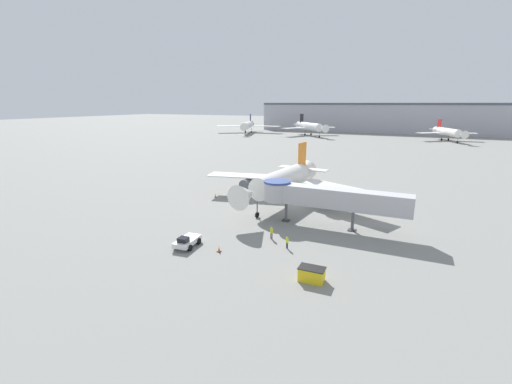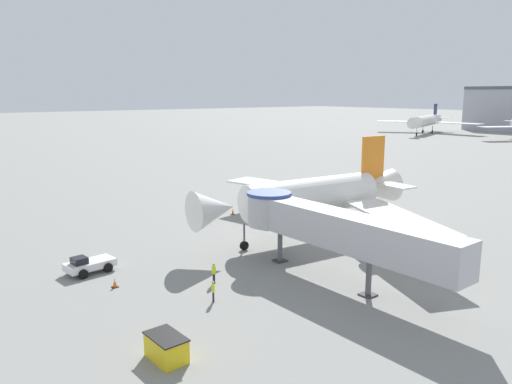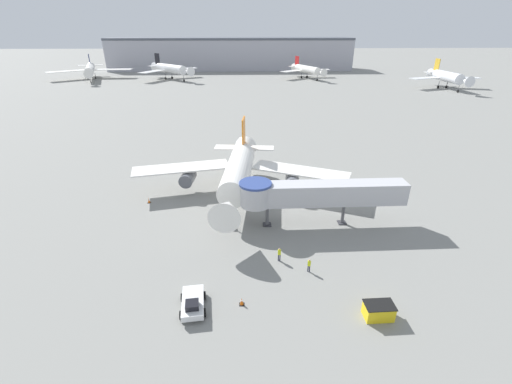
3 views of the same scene
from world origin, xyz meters
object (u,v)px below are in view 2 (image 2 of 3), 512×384
main_airplane (315,197)px  ground_crew_wing_walker (214,272)px  service_container_yellow (166,348)px  traffic_cone_apron_front (115,283)px  jet_bridge (327,226)px  pushback_tug_white (89,264)px  ground_crew_marshaller (213,290)px  background_jet_navy_tail (427,121)px  traffic_cone_port_wing (233,212)px

main_airplane → ground_crew_wing_walker: (4.63, -15.82, -3.38)m
main_airplane → service_container_yellow: bearing=-56.5°
main_airplane → traffic_cone_apron_front: 22.77m
jet_bridge → pushback_tug_white: jet_bridge is taller
pushback_tug_white → ground_crew_wing_walker: ground_crew_wing_walker is taller
service_container_yellow → ground_crew_marshaller: ground_crew_marshaller is taller
main_airplane → ground_crew_marshaller: 19.69m
traffic_cone_apron_front → background_jet_navy_tail: size_ratio=0.02×
main_airplane → traffic_cone_apron_front: (0.45, -22.41, -3.99)m
service_container_yellow → background_jet_navy_tail: size_ratio=0.07×
traffic_cone_apron_front → main_airplane: bearing=91.1°
main_airplane → jet_bridge: bearing=-34.4°
ground_crew_wing_walker → traffic_cone_port_wing: bearing=-35.9°
background_jet_navy_tail → ground_crew_wing_walker: bearing=-81.9°
service_container_yellow → traffic_cone_apron_front: size_ratio=3.42×
main_airplane → traffic_cone_port_wing: bearing=-169.3°
main_airplane → traffic_cone_port_wing: 14.06m
traffic_cone_port_wing → ground_crew_marshaller: size_ratio=0.48×
traffic_cone_apron_front → background_jet_navy_tail: bearing=115.7°
traffic_cone_apron_front → jet_bridge: bearing=58.0°
jet_bridge → ground_crew_marshaller: jet_bridge is taller
service_container_yellow → traffic_cone_apron_front: service_container_yellow is taller
ground_crew_wing_walker → jet_bridge: bearing=-118.5°
pushback_tug_white → background_jet_navy_tail: bearing=108.2°
service_container_yellow → ground_crew_marshaller: size_ratio=1.69×
ground_crew_wing_walker → background_jet_navy_tail: background_jet_navy_tail is taller
traffic_cone_apron_front → ground_crew_wing_walker: ground_crew_wing_walker is taller
ground_crew_wing_walker → ground_crew_marshaller: bearing=149.2°
traffic_cone_apron_front → ground_crew_marshaller: ground_crew_marshaller is taller
traffic_cone_apron_front → traffic_cone_port_wing: traffic_cone_apron_front is taller
jet_bridge → background_jet_navy_tail: 163.70m
pushback_tug_white → background_jet_navy_tail: 170.67m
jet_bridge → ground_crew_wing_walker: (-4.82, -7.81, -3.54)m
ground_crew_marshaller → background_jet_navy_tail: size_ratio=0.04×
pushback_tug_white → ground_crew_marshaller: size_ratio=2.64×
pushback_tug_white → traffic_cone_apron_front: pushback_tug_white is taller
service_container_yellow → ground_crew_marshaller: 8.33m
ground_crew_marshaller → background_jet_navy_tail: background_jet_navy_tail is taller
jet_bridge → ground_crew_wing_walker: jet_bridge is taller
jet_bridge → service_container_yellow: 17.12m
main_airplane → ground_crew_marshaller: size_ratio=20.91×
main_airplane → pushback_tug_white: 23.47m
jet_bridge → traffic_cone_port_wing: jet_bridge is taller
jet_bridge → ground_crew_marshaller: size_ratio=13.29×
ground_crew_wing_walker → background_jet_navy_tail: (-78.76, 148.56, 3.82)m
jet_bridge → pushback_tug_white: 20.41m
jet_bridge → ground_crew_wing_walker: size_ratio=12.51×
traffic_cone_apron_front → ground_crew_marshaller: (7.16, 4.58, 0.55)m
main_airplane → ground_crew_wing_walker: main_airplane is taller
service_container_yellow → traffic_cone_apron_front: (-12.29, 1.98, -0.36)m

